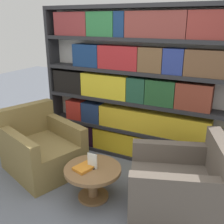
{
  "coord_description": "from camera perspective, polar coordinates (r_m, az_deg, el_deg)",
  "views": [
    {
      "loc": [
        1.35,
        -1.87,
        1.94
      ],
      "look_at": [
        -0.0,
        0.77,
        0.9
      ],
      "focal_mm": 42.0,
      "sensor_mm": 36.0,
      "label": 1
    }
  ],
  "objects": [
    {
      "name": "armchair_left",
      "position": [
        3.69,
        -15.09,
        -7.93
      ],
      "size": [
        1.16,
        1.07,
        0.84
      ],
      "rotation": [
        0.0,
        0.0,
        1.24
      ],
      "color": "olive",
      "rests_on": "ground_plane"
    },
    {
      "name": "coffee_table",
      "position": [
        3.04,
        -4.28,
        -13.78
      ],
      "size": [
        0.64,
        0.64,
        0.39
      ],
      "color": "brown",
      "rests_on": "ground_plane"
    },
    {
      "name": "armchair_right",
      "position": [
        2.92,
        14.54,
        -15.72
      ],
      "size": [
        1.17,
        1.08,
        0.84
      ],
      "rotation": [
        0.0,
        0.0,
        -1.23
      ],
      "color": "brown",
      "rests_on": "ground_plane"
    },
    {
      "name": "table_sign",
      "position": [
        2.95,
        -4.37,
        -10.76
      ],
      "size": [
        0.12,
        0.06,
        0.18
      ],
      "color": "black",
      "rests_on": "coffee_table"
    },
    {
      "name": "stray_book",
      "position": [
        2.97,
        -6.05,
        -11.92
      ],
      "size": [
        0.22,
        0.26,
        0.03
      ],
      "color": "orange",
      "rests_on": "coffee_table"
    },
    {
      "name": "ground_plane",
      "position": [
        3.02,
        -7.08,
        -20.81
      ],
      "size": [
        14.0,
        14.0,
        0.0
      ],
      "primitive_type": "plane",
      "color": "slate"
    },
    {
      "name": "bookshelf",
      "position": [
        3.67,
        4.4,
        5.41
      ],
      "size": [
        2.74,
        0.3,
        2.13
      ],
      "color": "silver",
      "rests_on": "ground_plane"
    }
  ]
}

